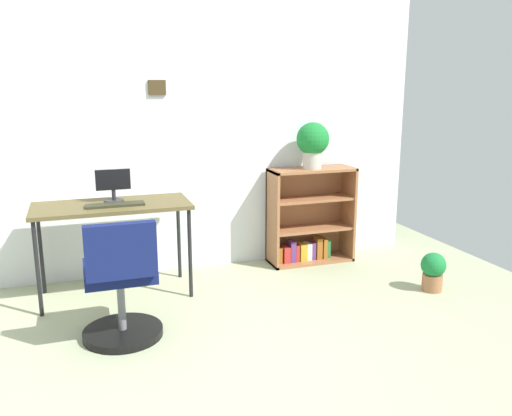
{
  "coord_description": "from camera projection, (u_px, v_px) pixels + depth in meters",
  "views": [
    {
      "loc": [
        -0.46,
        -2.4,
        1.63
      ],
      "look_at": [
        0.81,
        1.31,
        0.71
      ],
      "focal_mm": 37.17,
      "sensor_mm": 36.0,
      "label": 1
    }
  ],
  "objects": [
    {
      "name": "bookshelf_low",
      "position": [
        308.0,
        220.0,
        4.93
      ],
      "size": [
        0.78,
        0.3,
        0.88
      ],
      "color": "#99613C",
      "rests_on": "ground_plane"
    },
    {
      "name": "desk",
      "position": [
        112.0,
        211.0,
        4.04
      ],
      "size": [
        1.17,
        0.54,
        0.74
      ],
      "color": "brown",
      "rests_on": "ground_plane"
    },
    {
      "name": "ground_plane",
      "position": [
        190.0,
        408.0,
        2.73
      ],
      "size": [
        6.24,
        6.24,
        0.0
      ],
      "primitive_type": "plane",
      "color": "#A2A985"
    },
    {
      "name": "keyboard",
      "position": [
        115.0,
        205.0,
        3.96
      ],
      "size": [
        0.43,
        0.12,
        0.02
      ],
      "primitive_type": "cube",
      "color": "#2D2D1D",
      "rests_on": "desk"
    },
    {
      "name": "potted_plant_on_shelf",
      "position": [
        313.0,
        142.0,
        4.71
      ],
      "size": [
        0.29,
        0.29,
        0.42
      ],
      "color": "#B7B2A8",
      "rests_on": "bookshelf_low"
    },
    {
      "name": "monitor",
      "position": [
        113.0,
        185.0,
        4.08
      ],
      "size": [
        0.26,
        0.15,
        0.25
      ],
      "color": "#262628",
      "rests_on": "desk"
    },
    {
      "name": "potted_plant_floor",
      "position": [
        433.0,
        270.0,
        4.24
      ],
      "size": [
        0.2,
        0.2,
        0.32
      ],
      "color": "#9E6642",
      "rests_on": "ground_plane"
    },
    {
      "name": "office_chair",
      "position": [
        121.0,
        289.0,
        3.37
      ],
      "size": [
        0.52,
        0.54,
        0.83
      ],
      "color": "black",
      "rests_on": "ground_plane"
    },
    {
      "name": "wall_back",
      "position": [
        132.0,
        134.0,
        4.43
      ],
      "size": [
        5.2,
        0.12,
        2.44
      ],
      "color": "silver",
      "rests_on": "ground_plane"
    }
  ]
}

